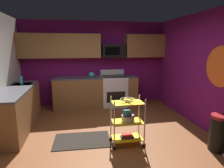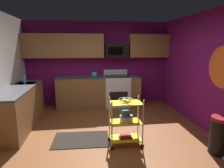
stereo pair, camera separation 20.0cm
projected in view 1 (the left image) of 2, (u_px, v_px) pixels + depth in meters
floor at (106, 137)px, 3.95m from camera, size 4.40×4.80×0.04m
wall_back at (94, 64)px, 6.04m from camera, size 4.52×0.06×2.60m
wall_right at (209, 72)px, 4.09m from camera, size 0.06×4.80×2.60m
wall_flower_decal at (220, 67)px, 3.71m from camera, size 0.00×0.81×0.81m
counter_run at (66, 98)px, 5.13m from camera, size 3.46×2.70×0.92m
oven_range at (114, 90)px, 5.98m from camera, size 0.76×0.65×1.10m
upper_cabinets at (91, 46)px, 5.72m from camera, size 4.40×0.33×0.70m
microwave at (113, 51)px, 5.85m from camera, size 0.70×0.39×0.40m
rolling_cart at (127, 122)px, 3.57m from camera, size 0.64×0.36×0.91m
fruit_bowl at (128, 100)px, 3.49m from camera, size 0.27×0.27×0.07m
mixing_bowl_large at (128, 118)px, 3.56m from camera, size 0.25×0.25×0.11m
mixing_bowl_small at (127, 113)px, 3.56m from camera, size 0.18×0.18×0.08m
book_stack at (127, 136)px, 3.63m from camera, size 0.25×0.15×0.06m
kettle at (92, 75)px, 5.76m from camera, size 0.21×0.18×0.26m
dish_soap_bottle at (21, 80)px, 4.65m from camera, size 0.06×0.06×0.20m
trash_can at (220, 133)px, 3.38m from camera, size 0.34×0.42×0.66m
floor_rug at (82, 140)px, 3.78m from camera, size 1.13×0.74×0.01m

